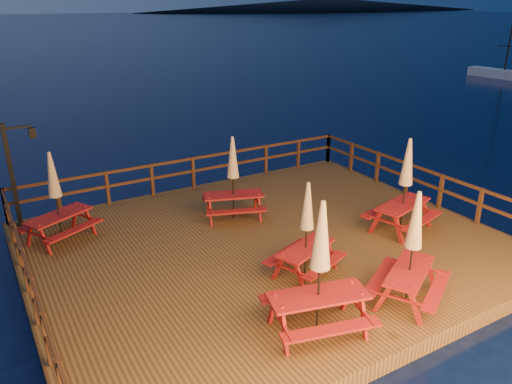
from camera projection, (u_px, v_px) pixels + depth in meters
ground at (268, 256)px, 13.50m from camera, size 500.00×500.00×0.00m
deck at (268, 249)px, 13.42m from camera, size 12.00×10.00×0.40m
deck_piles at (268, 266)px, 13.61m from camera, size 11.44×9.44×1.40m
railing at (236, 195)px, 14.50m from camera, size 11.80×9.75×1.10m
lamp_post at (16, 165)px, 13.79m from camera, size 0.85×0.18×3.00m
headland_right at (330, 4)px, 284.61m from camera, size 230.40×86.40×7.00m
sailboat at (509, 75)px, 42.93m from camera, size 1.60×7.38×10.88m
picnic_table_0 at (233, 177)px, 14.44m from camera, size 2.11×1.92×2.48m
picnic_table_1 at (413, 246)px, 10.33m from camera, size 2.25×2.13×2.53m
picnic_table_2 at (307, 228)px, 11.42m from camera, size 1.98×1.81×2.31m
picnic_table_3 at (320, 267)px, 9.29m from camera, size 2.26×2.01×2.76m
picnic_table_4 at (405, 184)px, 13.62m from camera, size 2.19×1.95×2.65m
picnic_table_5 at (56, 196)px, 13.04m from camera, size 2.19×2.05×2.48m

